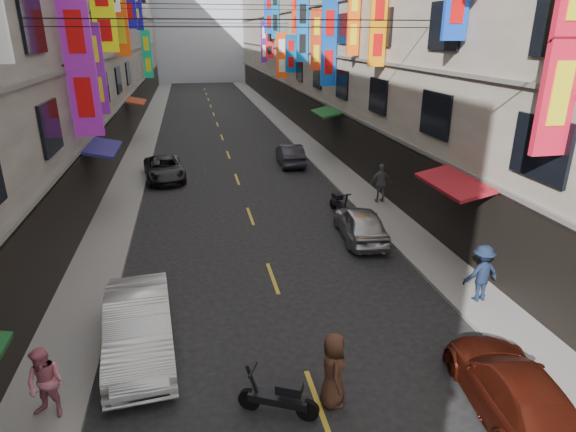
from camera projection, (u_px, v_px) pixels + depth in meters
name	position (u px, v px, depth m)	size (l,w,h in m)	color
sidewalk_left	(144.00, 140.00, 37.10)	(2.00, 90.00, 0.12)	slate
sidewalk_right	(296.00, 134.00, 39.32)	(2.00, 90.00, 0.12)	slate
building_row_left	(38.00, 6.00, 32.65)	(10.14, 90.00, 19.00)	gray
building_row_right	(372.00, 9.00, 37.07)	(10.14, 90.00, 19.00)	#AEA392
haze_block	(197.00, 13.00, 80.14)	(18.00, 8.00, 22.00)	silver
shop_signage	(219.00, 8.00, 28.01)	(14.00, 55.00, 12.31)	#1123CA
street_awnings	(216.00, 143.00, 22.27)	(13.99, 35.20, 0.41)	#12431B
overhead_cables	(231.00, 11.00, 24.11)	(14.00, 38.04, 1.24)	black
lane_markings	(225.00, 145.00, 35.48)	(0.12, 80.20, 0.01)	gold
scooter_crossing	(280.00, 398.00, 10.28)	(1.67, 0.93, 1.14)	black
scooter_far_right	(339.00, 204.00, 21.97)	(0.61, 1.79, 1.14)	black
car_left_mid	(139.00, 327.00, 12.21)	(1.60, 4.59, 1.51)	silver
car_left_far	(164.00, 169.00, 27.02)	(2.06, 4.46, 1.24)	black
car_right_near	(514.00, 390.00, 10.22)	(1.76, 4.34, 1.26)	#571A0F
car_right_mid	(361.00, 223.00, 19.10)	(1.58, 3.93, 1.34)	#ACACB0
car_right_far	(290.00, 154.00, 30.06)	(1.38, 3.95, 1.30)	#2A2931
pedestrian_lfar	(45.00, 384.00, 9.96)	(0.80, 0.55, 1.65)	#C96A7B
pedestrian_rnear	(482.00, 273.00, 14.40)	(1.16, 0.60, 1.79)	#121D34
pedestrian_rfar	(381.00, 183.00, 22.89)	(1.11, 0.63, 1.89)	slate
pedestrian_crossing	(333.00, 370.00, 10.45)	(0.86, 0.59, 1.77)	#45281B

